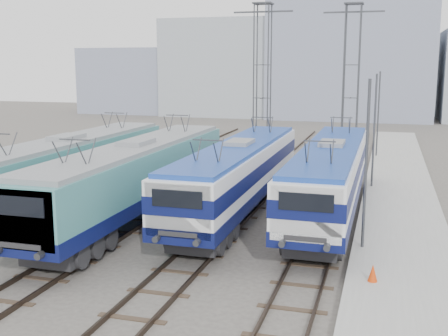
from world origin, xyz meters
The scene contains 15 objects.
ground centered at (0.00, 0.00, 0.00)m, with size 160.00×160.00×0.00m, color #514C47.
platform centered at (10.20, 8.00, 0.15)m, with size 4.00×70.00×0.30m, color #9E9E99.
locomotive_far_left centered at (-6.75, 5.09, 2.26)m, with size 2.87×18.13×3.41m.
locomotive_center_left centered at (-2.25, 3.96, 2.29)m, with size 2.91×18.38×3.46m.
locomotive_center_right centered at (2.25, 6.50, 2.25)m, with size 2.78×17.57×3.30m.
locomotive_far_right centered at (6.75, 7.28, 2.26)m, with size 2.80×17.69×3.32m.
catenary_tower_west centered at (0.00, 22.00, 6.64)m, with size 4.50×1.20×12.00m.
catenary_tower_east centered at (6.50, 24.00, 6.64)m, with size 4.50×1.20×12.00m.
mast_front centered at (8.60, 2.00, 3.50)m, with size 0.12×0.12×7.00m, color #3F4247.
mast_mid centered at (8.60, 14.00, 3.50)m, with size 0.12×0.12×7.00m, color #3F4247.
mast_rear centered at (8.60, 26.00, 3.50)m, with size 0.12×0.12×7.00m, color #3F4247.
safety_cone centered at (9.10, -1.66, 0.60)m, with size 0.33×0.33×0.59m, color red.
building_west centered at (-14.00, 62.00, 7.00)m, with size 18.00×12.00×14.00m, color #99A2AA.
building_center centered at (4.00, 62.00, 9.00)m, with size 22.00×14.00×18.00m, color #828AA2.
building_far_west centered at (-30.00, 62.00, 5.00)m, with size 14.00×10.00×10.00m, color #828AA2.
Camera 1 is at (9.31, -20.33, 7.53)m, focal length 45.00 mm.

